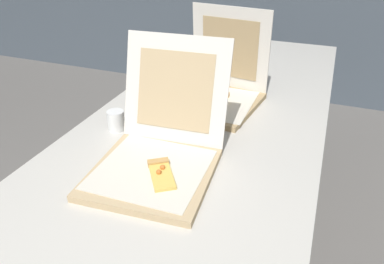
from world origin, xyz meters
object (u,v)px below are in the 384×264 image
pizza_box_front (158,153)px  cup_white_far (191,70)px  table (204,133)px  cup_white_near_center (116,121)px  pizza_box_middle (217,90)px

pizza_box_front → cup_white_far: pizza_box_front is taller
table → cup_white_near_center: (-0.28, -0.17, 0.08)m
pizza_box_middle → cup_white_near_center: pizza_box_middle is taller
pizza_box_front → pizza_box_middle: bearing=83.3°
table → cup_white_far: size_ratio=32.80×
table → cup_white_far: (-0.22, 0.43, 0.08)m
pizza_box_middle → pizza_box_front: bearing=-84.9°
table → pizza_box_front: (-0.04, -0.33, 0.10)m
cup_white_near_center → pizza_box_front: bearing=-33.3°
pizza_box_middle → table: bearing=-78.6°
cup_white_far → cup_white_near_center: 0.60m
table → cup_white_far: 0.49m
pizza_box_front → pizza_box_middle: (0.02, 0.53, 0.00)m
pizza_box_front → pizza_box_middle: 0.53m
cup_white_far → cup_white_near_center: size_ratio=1.00×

